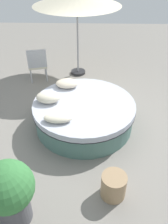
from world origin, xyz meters
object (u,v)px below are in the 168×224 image
object	(u,v)px
throw_pillow_1	(48,97)
side_table	(114,186)
round_bed	(84,114)
throw_pillow_2	(58,118)
patio_chair	(37,63)
planter	(9,191)
throw_pillow_0	(67,83)

from	to	relation	value
throw_pillow_1	side_table	xyz separation A→B (m)	(1.27, -1.80, -0.47)
round_bed	throw_pillow_2	world-z (taller)	throw_pillow_2
throw_pillow_1	side_table	distance (m)	2.26
round_bed	patio_chair	world-z (taller)	patio_chair
throw_pillow_1	planter	bearing A→B (deg)	-94.75
throw_pillow_2	round_bed	bearing A→B (deg)	52.18
patio_chair	planter	xyz separation A→B (m)	(0.44, -4.20, 0.07)
throw_pillow_1	side_table	world-z (taller)	throw_pillow_1
throw_pillow_0	throw_pillow_2	size ratio (longest dim) A/B	0.97
throw_pillow_0	patio_chair	world-z (taller)	patio_chair
round_bed	throw_pillow_1	distance (m)	0.85
throw_pillow_1	planter	xyz separation A→B (m)	(-0.19, -2.24, -0.06)
round_bed	throw_pillow_0	xyz separation A→B (m)	(-0.42, 0.67, 0.37)
throw_pillow_1	patio_chair	distance (m)	2.07
patio_chair	throw_pillow_1	bearing A→B (deg)	-87.53
throw_pillow_1	throw_pillow_2	size ratio (longest dim) A/B	0.95
planter	side_table	distance (m)	1.57
throw_pillow_1	patio_chair	world-z (taller)	patio_chair
side_table	round_bed	bearing A→B (deg)	106.38
throw_pillow_0	planter	distance (m)	2.92
throw_pillow_2	patio_chair	distance (m)	2.77
throw_pillow_0	patio_chair	size ratio (longest dim) A/B	0.53
round_bed	patio_chair	bearing A→B (deg)	124.52
throw_pillow_2	throw_pillow_0	bearing A→B (deg)	87.42
round_bed	throw_pillow_1	size ratio (longest dim) A/B	4.26
throw_pillow_2	side_table	bearing A→B (deg)	-49.32
round_bed	planter	size ratio (longest dim) A/B	1.99
planter	round_bed	bearing A→B (deg)	66.88
round_bed	throw_pillow_0	distance (m)	0.87
throw_pillow_0	round_bed	bearing A→B (deg)	-58.36
planter	throw_pillow_0	bearing A→B (deg)	79.70
throw_pillow_2	patio_chair	size ratio (longest dim) A/B	0.55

